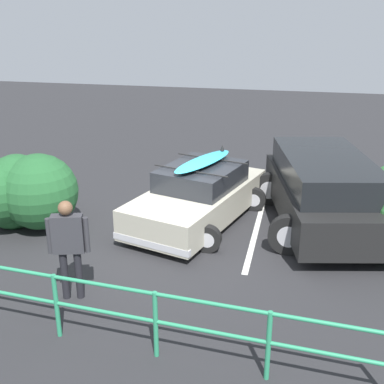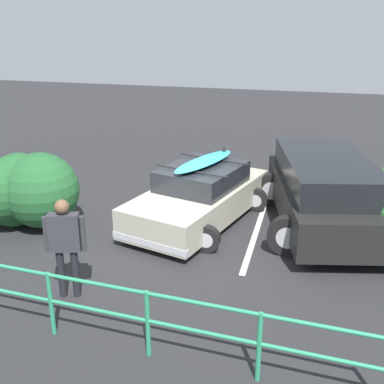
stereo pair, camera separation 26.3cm
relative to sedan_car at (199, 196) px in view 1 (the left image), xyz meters
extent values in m
cube|color=#28282B|center=(0.21, 0.83, -0.63)|extent=(44.00, 44.00, 0.02)
cube|color=silver|center=(-1.39, 0.04, -0.62)|extent=(0.12, 4.48, 0.00)
cube|color=#B7B29E|center=(0.01, 0.04, -0.13)|extent=(2.79, 4.42, 0.68)
cube|color=#23262B|center=(-0.03, -0.12, 0.45)|extent=(2.02, 2.31, 0.48)
cube|color=silver|center=(0.55, 1.97, -0.35)|extent=(1.76, 0.58, 0.14)
cube|color=silver|center=(-0.53, -1.90, -0.35)|extent=(1.76, 0.58, 0.14)
cylinder|color=black|center=(-0.52, 1.50, -0.33)|extent=(0.58, 0.18, 0.58)
cylinder|color=#B7B7BC|center=(-0.52, 1.50, -0.33)|extent=(0.32, 0.19, 0.32)
cylinder|color=black|center=(1.22, 1.02, -0.33)|extent=(0.58, 0.18, 0.58)
cylinder|color=#B7B7BC|center=(1.22, 1.02, -0.33)|extent=(0.32, 0.19, 0.32)
cylinder|color=black|center=(-1.19, -0.94, -0.33)|extent=(0.58, 0.18, 0.58)
cylinder|color=#B7B7BC|center=(-1.19, -0.94, -0.33)|extent=(0.32, 0.19, 0.32)
cylinder|color=black|center=(0.54, -1.43, -0.33)|extent=(0.58, 0.18, 0.58)
cylinder|color=#B7B7BC|center=(0.54, -1.43, -0.33)|extent=(0.32, 0.19, 0.32)
cylinder|color=black|center=(0.11, 0.40, 0.73)|extent=(1.79, 0.52, 0.03)
cylinder|color=black|center=(-0.18, -0.64, 0.73)|extent=(1.79, 0.52, 0.03)
ellipsoid|color=#33B7D6|center=(-0.06, -0.20, 0.79)|extent=(1.26, 2.27, 0.09)
cone|color=black|center=(-0.36, -1.03, 0.90)|extent=(0.10, 0.10, 0.14)
cube|color=black|center=(-2.79, -0.33, 0.05)|extent=(2.88, 4.84, 0.81)
cube|color=black|center=(-2.79, -0.33, 0.75)|extent=(2.51, 3.83, 0.60)
cylinder|color=black|center=(-2.26, -2.63, 0.15)|extent=(0.77, 0.34, 0.75)
cylinder|color=black|center=(-2.13, 1.21, -0.21)|extent=(0.83, 0.22, 0.83)
cylinder|color=#B7B7BC|center=(-2.13, 1.21, -0.21)|extent=(0.46, 0.23, 0.46)
cylinder|color=black|center=(-3.44, -1.87, -0.21)|extent=(0.83, 0.22, 0.83)
cylinder|color=#B7B7BC|center=(-3.44, -1.87, -0.21)|extent=(0.46, 0.23, 0.46)
cylinder|color=black|center=(-1.53, -1.44, -0.21)|extent=(0.83, 0.22, 0.83)
cylinder|color=#B7B7BC|center=(-1.53, -1.44, -0.21)|extent=(0.46, 0.23, 0.46)
cylinder|color=black|center=(1.27, 3.67, -0.19)|extent=(0.13, 0.13, 0.88)
cylinder|color=black|center=(1.50, 3.74, -0.19)|extent=(0.13, 0.13, 0.88)
cube|color=#333338|center=(1.39, 3.71, 0.58)|extent=(0.55, 0.34, 0.66)
sphere|color=brown|center=(1.39, 3.71, 1.04)|extent=(0.24, 0.24, 0.24)
cylinder|color=#333338|center=(1.10, 3.62, 0.56)|extent=(0.09, 0.09, 0.62)
cylinder|color=#333338|center=(1.68, 3.80, 0.56)|extent=(0.09, 0.09, 0.62)
cylinder|color=#2D9366|center=(-2.03, 4.93, -0.10)|extent=(0.07, 0.07, 1.05)
cylinder|color=#2D9366|center=(-0.45, 4.83, -0.10)|extent=(0.07, 0.07, 1.05)
cylinder|color=#2D9366|center=(1.12, 4.73, -0.10)|extent=(0.07, 0.07, 1.05)
cylinder|color=#2D9366|center=(0.33, 4.78, 0.40)|extent=(7.87, 0.57, 0.06)
cylinder|color=#2D9366|center=(0.33, 4.78, -0.05)|extent=(7.87, 0.57, 0.06)
cylinder|color=#4C3828|center=(3.96, 1.23, -0.44)|extent=(0.29, 0.29, 0.37)
sphere|color=#235B2D|center=(3.32, 1.29, 0.29)|extent=(1.69, 1.69, 1.69)
sphere|color=#235B2D|center=(4.10, 1.20, -0.01)|extent=(1.37, 1.37, 1.37)
sphere|color=#235B2D|center=(4.46, 0.79, -0.02)|extent=(1.34, 1.34, 1.34)
sphere|color=#235B2D|center=(3.84, 1.30, 0.40)|extent=(1.40, 1.40, 1.40)
sphere|color=#235B2D|center=(4.10, 1.55, 0.29)|extent=(1.42, 1.42, 1.42)
camera|label=1|loc=(-2.25, 10.21, 3.99)|focal=45.00mm
camera|label=2|loc=(-2.50, 10.15, 3.99)|focal=45.00mm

